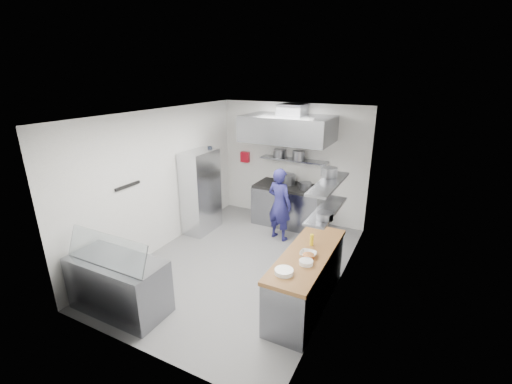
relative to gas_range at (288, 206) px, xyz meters
The scene contains 36 objects.
floor 2.15m from the gas_range, 92.73° to the right, with size 5.00×5.00×0.00m, color slate.
ceiling 3.15m from the gas_range, 92.73° to the right, with size 5.00×5.00×0.00m, color silver.
wall_back 1.04m from the gas_range, 104.04° to the left, with size 3.60×0.02×2.80m, color white.
wall_front 4.70m from the gas_range, 91.25° to the right, with size 3.60×0.02×2.80m, color white.
wall_left 2.99m from the gas_range, 132.14° to the right, with size 5.00×0.02×2.80m, color white.
wall_right 2.86m from the gas_range, 51.01° to the right, with size 5.00×0.02×2.80m, color white.
gas_range is the anchor object (origin of this frame).
cooktop 0.48m from the gas_range, ahead, with size 1.57×0.78×0.06m, color black.
stock_pot_left 0.77m from the gas_range, 129.88° to the left, with size 0.29×0.29×0.20m, color slate.
stock_pot_mid 0.64m from the gas_range, 119.50° to the left, with size 0.31×0.31×0.24m, color slate.
stock_pot_right 0.73m from the gas_range, ahead, with size 0.27×0.27×0.16m, color slate.
over_range_shelf 1.10m from the gas_range, 90.00° to the left, with size 1.60×0.30×0.04m, color gray.
shelf_pot_a 1.28m from the gas_range, 143.43° to the left, with size 0.28×0.28×0.18m, color slate.
shelf_pot_b 1.22m from the gas_range, 53.06° to the left, with size 0.27×0.27×0.22m, color slate.
extractor_hood 1.86m from the gas_range, 90.00° to the right, with size 1.90×1.15×0.55m, color gray.
hood_duct 2.23m from the gas_range, 90.00° to the left, with size 0.55×0.55×0.24m, color slate.
red_firebox 1.70m from the gas_range, 165.86° to the left, with size 0.22×0.10×0.26m, color #B10E1F.
chef 0.89m from the gas_range, 82.18° to the right, with size 0.58×0.38×1.58m, color navy.
wire_rack 2.08m from the gas_range, 143.45° to the right, with size 0.50×0.90×1.85m, color silver.
rack_bin_a 1.97m from the gas_range, 147.38° to the right, with size 0.17×0.21×0.19m, color white.
rack_bin_b 2.00m from the gas_range, 154.46° to the right, with size 0.15×0.19×0.17m, color yellow.
rack_jar 2.25m from the gas_range, 151.57° to the right, with size 0.11×0.11×0.18m, color black.
knife_strip 3.70m from the gas_range, 122.01° to the right, with size 0.04×0.55×0.05m, color black.
prep_counter_base 3.03m from the gas_range, 62.93° to the right, with size 0.62×2.00×0.84m, color gray.
prep_counter_top 3.06m from the gas_range, 62.93° to the right, with size 0.65×2.04×0.06m, color brown.
plate_stack_a 3.65m from the gas_range, 69.32° to the right, with size 0.25×0.25×0.06m, color white.
plate_stack_b 3.40m from the gas_range, 64.20° to the right, with size 0.20×0.20×0.06m, color white.
copper_pan 3.24m from the gas_range, 63.27° to the right, with size 0.17×0.17×0.06m, color #BE6D35.
squeeze_bottle 2.85m from the gas_range, 61.11° to the right, with size 0.06×0.06×0.18m, color yellow.
mixing_bowl 3.17m from the gas_range, 63.19° to the right, with size 0.24×0.24×0.06m, color white.
wall_shelf_lower 3.04m from the gas_range, 57.31° to the right, with size 0.30×1.30×0.04m, color gray.
wall_shelf_upper 3.21m from the gas_range, 57.31° to the right, with size 0.30×1.30×0.04m, color gray.
shelf_pot_c 3.41m from the gas_range, 59.81° to the right, with size 0.23×0.23×0.10m, color slate.
shelf_pot_d 3.01m from the gas_range, 55.50° to the right, with size 0.25×0.25×0.14m, color slate.
display_case 4.24m from the gas_range, 104.85° to the right, with size 1.50×0.70×0.85m, color gray.
display_glass 4.40m from the gas_range, 104.45° to the right, with size 1.47×0.02×0.45m, color silver.
Camera 1 is at (2.84, -4.97, 3.42)m, focal length 24.00 mm.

